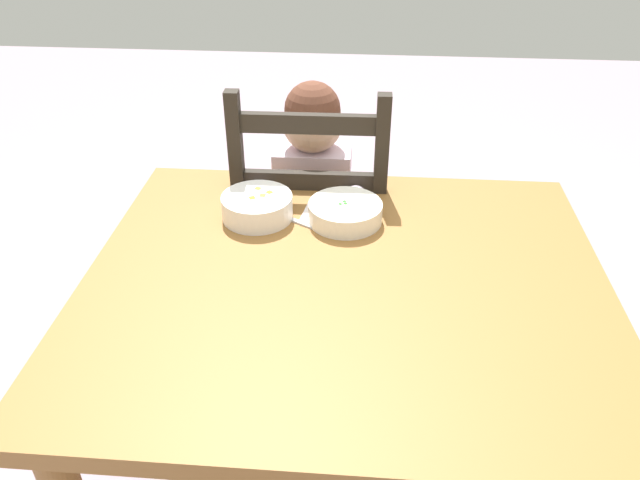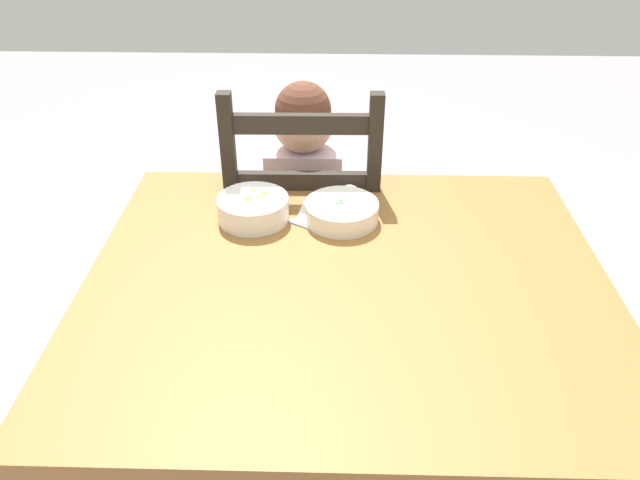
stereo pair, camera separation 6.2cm
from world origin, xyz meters
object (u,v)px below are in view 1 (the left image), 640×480
(dining_table, at_px, (344,315))
(bowl_of_peas, at_px, (345,212))
(bowl_of_carrots, at_px, (257,206))
(spoon, at_px, (285,216))
(child_figure, at_px, (312,192))
(dining_chair, at_px, (313,239))

(dining_table, bearing_deg, bowl_of_peas, 92.81)
(bowl_of_carrots, height_order, spoon, bowl_of_carrots)
(child_figure, relative_size, spoon, 7.33)
(dining_chair, height_order, bowl_of_carrots, dining_chair)
(dining_chair, distance_m, spoon, 0.39)
(bowl_of_peas, distance_m, bowl_of_carrots, 0.22)
(bowl_of_carrots, bearing_deg, bowl_of_peas, -0.01)
(dining_table, bearing_deg, spoon, 123.50)
(spoon, bearing_deg, bowl_of_carrots, -177.59)
(child_figure, bearing_deg, dining_chair, 70.53)
(child_figure, relative_size, bowl_of_peas, 5.20)
(child_figure, xyz_separation_m, bowl_of_peas, (0.11, -0.29, 0.11))
(child_figure, bearing_deg, spoon, -98.14)
(dining_chair, xyz_separation_m, child_figure, (-0.00, -0.00, 0.17))
(dining_table, bearing_deg, dining_chair, 102.53)
(dining_chair, relative_size, bowl_of_carrots, 5.55)
(dining_chair, relative_size, bowl_of_peas, 5.36)
(dining_chair, bearing_deg, spoon, -98.24)
(dining_table, distance_m, bowl_of_carrots, 0.36)
(dining_chair, height_order, spoon, dining_chair)
(bowl_of_peas, bearing_deg, dining_table, -87.19)
(dining_chair, bearing_deg, child_figure, -109.47)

